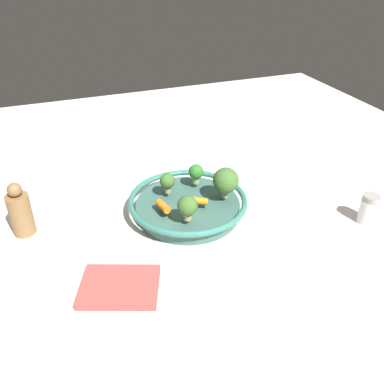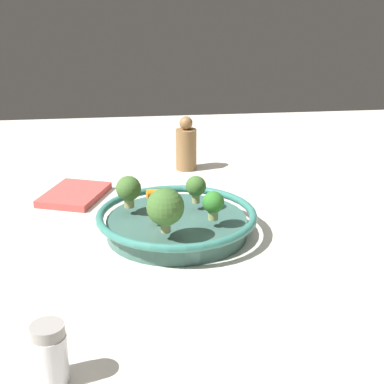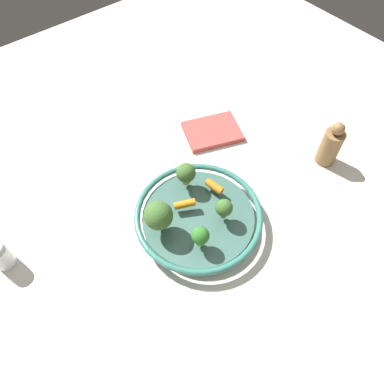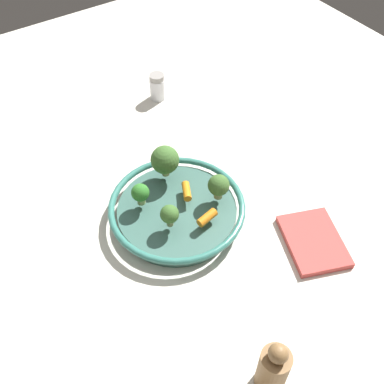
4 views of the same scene
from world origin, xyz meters
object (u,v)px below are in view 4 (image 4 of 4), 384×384
at_px(serving_bowl, 177,211).
at_px(baby_carrot_left, 207,218).
at_px(broccoli_floret_edge, 140,193).
at_px(broccoli_floret_large, 170,215).
at_px(pepper_mill, 273,368).
at_px(broccoli_floret_small, 219,186).
at_px(broccoli_floret_mid, 165,160).
at_px(baby_carrot_center, 187,191).
at_px(dish_towel, 313,241).
at_px(salt_shaker, 157,87).

relative_size(serving_bowl, baby_carrot_left, 6.60).
height_order(broccoli_floret_edge, broccoli_floret_large, same).
height_order(broccoli_floret_large, pepper_mill, pepper_mill).
bearing_deg(broccoli_floret_edge, broccoli_floret_small, 62.11).
xyz_separation_m(broccoli_floret_mid, pepper_mill, (0.44, -0.08, -0.03)).
xyz_separation_m(baby_carrot_center, dish_towel, (0.21, 0.16, -0.04)).
relative_size(serving_bowl, dish_towel, 1.94).
relative_size(broccoli_floret_mid, pepper_mill, 0.58).
height_order(baby_carrot_left, broccoli_floret_edge, broccoli_floret_edge).
height_order(broccoli_floret_small, pepper_mill, pepper_mill).
bearing_deg(serving_bowl, broccoli_floret_large, -46.58).
distance_m(baby_carrot_center, salt_shaker, 0.38).
height_order(baby_carrot_left, pepper_mill, pepper_mill).
relative_size(pepper_mill, dish_towel, 0.88).
bearing_deg(pepper_mill, baby_carrot_center, 166.51).
height_order(baby_carrot_center, salt_shaker, salt_shaker).
relative_size(broccoli_floret_edge, broccoli_floret_mid, 0.68).
relative_size(broccoli_floret_large, salt_shaker, 0.70).
height_order(salt_shaker, pepper_mill, pepper_mill).
xyz_separation_m(serving_bowl, broccoli_floret_edge, (-0.04, -0.06, 0.05)).
height_order(serving_bowl, salt_shaker, salt_shaker).
relative_size(broccoli_floret_large, pepper_mill, 0.40).
xyz_separation_m(baby_carrot_left, pepper_mill, (0.29, -0.08, 0.00)).
xyz_separation_m(broccoli_floret_edge, dish_towel, (0.24, 0.24, -0.07)).
height_order(broccoli_floret_edge, salt_shaker, broccoli_floret_edge).
bearing_deg(pepper_mill, broccoli_floret_small, 157.42).
xyz_separation_m(broccoli_floret_small, dish_towel, (0.17, 0.11, -0.07)).
relative_size(broccoli_floret_large, dish_towel, 0.35).
distance_m(baby_carrot_center, broccoli_floret_large, 0.09).
relative_size(baby_carrot_center, broccoli_floret_small, 0.81).
distance_m(serving_bowl, broccoli_floret_large, 0.07).
distance_m(serving_bowl, broccoli_floret_small, 0.10).
distance_m(broccoli_floret_edge, broccoli_floret_small, 0.15).
height_order(serving_bowl, dish_towel, serving_bowl).
bearing_deg(salt_shaker, broccoli_floret_small, -13.54).
relative_size(baby_carrot_center, pepper_mill, 0.37).
relative_size(baby_carrot_left, broccoli_floret_small, 0.75).
relative_size(baby_carrot_left, dish_towel, 0.29).
distance_m(broccoli_floret_large, dish_towel, 0.29).
bearing_deg(broccoli_floret_small, pepper_mill, -22.58).
distance_m(broccoli_floret_large, broccoli_floret_small, 0.12).
xyz_separation_m(broccoli_floret_edge, broccoli_floret_mid, (-0.04, 0.08, 0.01)).
bearing_deg(salt_shaker, baby_carrot_center, -22.01).
xyz_separation_m(broccoli_floret_large, broccoli_floret_small, (-0.01, 0.12, 0.00)).
xyz_separation_m(broccoli_floret_small, pepper_mill, (0.33, -0.14, -0.02)).
bearing_deg(broccoli_floret_mid, pepper_mill, -10.62).
height_order(serving_bowl, broccoli_floret_large, broccoli_floret_large).
height_order(serving_bowl, baby_carrot_left, baby_carrot_left).
distance_m(serving_bowl, broccoli_floret_edge, 0.09).
bearing_deg(salt_shaker, broccoli_floret_large, -27.86).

